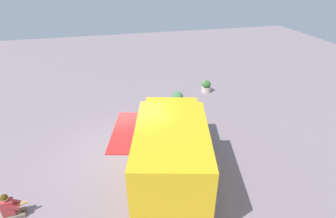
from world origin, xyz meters
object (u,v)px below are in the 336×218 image
at_px(person_customer, 10,209).
at_px(planter_flowering_near, 178,99).
at_px(food_truck, 171,151).
at_px(planter_flowering_far, 206,86).

distance_m(person_customer, planter_flowering_near, 8.27).
height_order(food_truck, person_customer, food_truck).
bearing_deg(person_customer, food_truck, 95.97).
xyz_separation_m(food_truck, planter_flowering_near, (-4.83, 1.59, -0.66)).
distance_m(food_truck, planter_flowering_far, 7.09).
bearing_deg(planter_flowering_far, person_customer, -51.77).
xyz_separation_m(food_truck, person_customer, (0.50, -4.74, -0.74)).
bearing_deg(food_truck, person_customer, -84.03).
bearing_deg(planter_flowering_far, planter_flowering_near, -58.23).
distance_m(planter_flowering_near, planter_flowering_far, 2.35).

